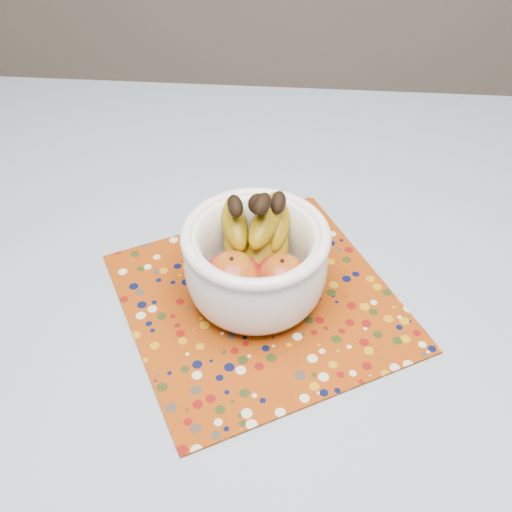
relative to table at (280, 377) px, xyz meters
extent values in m
cube|color=brown|center=(0.00, 0.00, 0.06)|extent=(1.20, 1.20, 0.04)
cylinder|color=brown|center=(-0.53, 0.53, -0.32)|extent=(0.06, 0.06, 0.71)
cube|color=slate|center=(0.00, 0.00, 0.08)|extent=(1.32, 1.32, 0.01)
cube|color=#883207|center=(-0.03, 0.06, 0.09)|extent=(0.46, 0.46, 0.00)
cylinder|color=white|center=(-0.04, 0.07, 0.10)|extent=(0.09, 0.09, 0.01)
cylinder|color=white|center=(-0.04, 0.07, 0.11)|extent=(0.14, 0.14, 0.01)
torus|color=white|center=(-0.04, 0.07, 0.20)|extent=(0.19, 0.19, 0.02)
ellipsoid|color=maroon|center=(-0.07, 0.04, 0.14)|extent=(0.08, 0.08, 0.07)
ellipsoid|color=maroon|center=(0.00, 0.05, 0.14)|extent=(0.07, 0.07, 0.06)
sphere|color=black|center=(-0.04, 0.10, 0.22)|extent=(0.03, 0.03, 0.03)
camera|label=1|loc=(0.01, -0.48, 0.68)|focal=42.00mm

